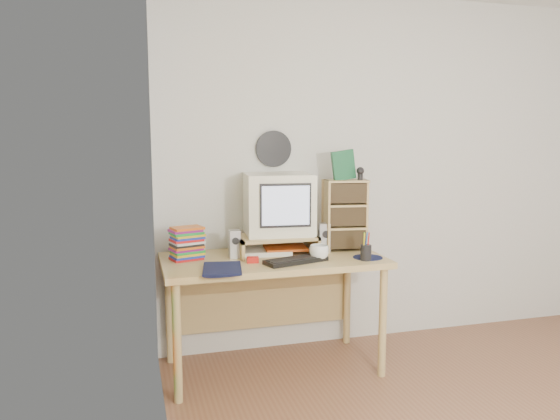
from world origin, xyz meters
TOP-DOWN VIEW (x-y plane):
  - back_wall at (0.00, 1.75)m, footprint 3.50×0.00m
  - left_wall at (-1.75, 0.00)m, footprint 0.00×3.50m
  - curtain at (-1.71, 0.48)m, footprint 0.00×2.20m
  - wall_disc at (-0.93, 1.73)m, footprint 0.25×0.02m
  - desk at (-1.03, 1.44)m, footprint 1.40×0.70m
  - monitor_riser at (-0.98, 1.48)m, footprint 0.52×0.30m
  - crt_monitor at (-0.95, 1.53)m, footprint 0.46×0.46m
  - speaker_left at (-1.27, 1.43)m, footprint 0.07×0.07m
  - speaker_right at (-0.66, 1.45)m, footprint 0.08×0.08m
  - keyboard at (-0.93, 1.20)m, footprint 0.42×0.24m
  - dvd_stack at (-1.56, 1.47)m, footprint 0.22×0.18m
  - cd_rack at (-0.50, 1.47)m, footprint 0.30×0.19m
  - mug at (-0.77, 1.23)m, footprint 0.15×0.15m
  - diary at (-1.51, 1.13)m, footprint 0.30×0.24m
  - mousepad at (-0.45, 1.21)m, footprint 0.21×0.21m
  - pen_cup at (-0.49, 1.14)m, footprint 0.07×0.07m
  - papers at (-1.00, 1.50)m, footprint 0.34×0.27m
  - red_box at (-1.19, 1.27)m, footprint 0.08×0.06m
  - game_box at (-0.52, 1.48)m, footprint 0.15×0.03m
  - webcam at (-0.41, 1.43)m, footprint 0.05×0.05m

SIDE VIEW (x-z plane):
  - desk at x=-1.03m, z-range 0.24..0.99m
  - mousepad at x=-0.45m, z-range 0.75..0.75m
  - keyboard at x=-0.93m, z-range 0.75..0.78m
  - red_box at x=-1.19m, z-range 0.75..0.79m
  - papers at x=-1.00m, z-range 0.75..0.79m
  - diary at x=-1.51m, z-range 0.75..0.80m
  - mug at x=-0.77m, z-range 0.75..0.85m
  - pen_cup at x=-0.49m, z-range 0.75..0.89m
  - speaker_left at x=-1.27m, z-range 0.75..0.93m
  - monitor_riser at x=-0.98m, z-range 0.78..0.90m
  - speaker_right at x=-0.66m, z-range 0.75..0.94m
  - dvd_stack at x=-1.56m, z-range 0.75..1.02m
  - cd_rack at x=-0.50m, z-range 0.75..1.23m
  - crt_monitor at x=-0.95m, z-range 0.87..1.27m
  - curtain at x=-1.71m, z-range 0.05..2.25m
  - back_wall at x=0.00m, z-range -0.50..3.00m
  - left_wall at x=-1.75m, z-range -0.50..3.00m
  - webcam at x=-0.41m, z-range 1.23..1.31m
  - game_box at x=-0.52m, z-range 1.23..1.42m
  - wall_disc at x=-0.93m, z-range 1.30..1.55m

